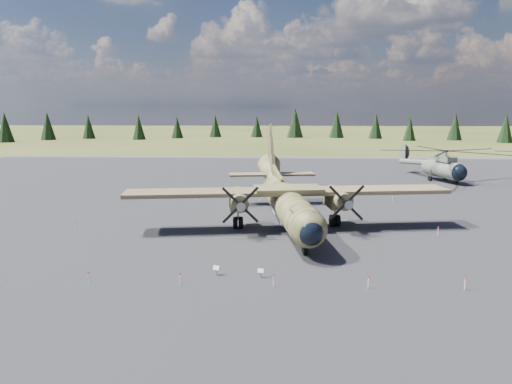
{
  "coord_description": "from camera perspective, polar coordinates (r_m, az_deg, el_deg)",
  "views": [
    {
      "loc": [
        2.32,
        -43.86,
        11.41
      ],
      "look_at": [
        0.14,
        2.0,
        3.48
      ],
      "focal_mm": 35.0,
      "sensor_mm": 36.0,
      "label": 1
    }
  ],
  "objects": [
    {
      "name": "barrier_fence",
      "position": [
        45.2,
        -0.89,
        -4.16
      ],
      "size": [
        33.12,
        29.62,
        0.85
      ],
      "color": "white",
      "rests_on": "ground"
    },
    {
      "name": "info_placard_left",
      "position": [
        34.5,
        -4.57,
        -8.74
      ],
      "size": [
        0.48,
        0.31,
        0.69
      ],
      "rotation": [
        0.0,
        0.0,
        -0.32
      ],
      "color": "gray",
      "rests_on": "ground"
    },
    {
      "name": "ground",
      "position": [
        45.38,
        -0.3,
        -4.76
      ],
      "size": [
        500.0,
        500.0,
        0.0
      ],
      "primitive_type": "plane",
      "color": "brown",
      "rests_on": "ground"
    },
    {
      "name": "apron",
      "position": [
        55.1,
        0.25,
        -2.15
      ],
      "size": [
        120.0,
        120.0,
        0.04
      ],
      "primitive_type": "cube",
      "color": "#545358",
      "rests_on": "ground"
    },
    {
      "name": "transport_plane",
      "position": [
        47.69,
        3.47,
        -0.55
      ],
      "size": [
        30.21,
        27.26,
        9.94
      ],
      "rotation": [
        0.0,
        0.0,
        0.14
      ],
      "color": "#3F4123",
      "rests_on": "ground"
    },
    {
      "name": "info_placard_right",
      "position": [
        33.93,
        0.53,
        -9.08
      ],
      "size": [
        0.44,
        0.27,
        0.65
      ],
      "rotation": [
        0.0,
        0.0,
        -0.24
      ],
      "color": "gray",
      "rests_on": "ground"
    },
    {
      "name": "treeline",
      "position": [
        43.52,
        -5.57,
        0.86
      ],
      "size": [
        295.29,
        291.44,
        10.87
      ],
      "color": "black",
      "rests_on": "ground"
    },
    {
      "name": "helicopter_near",
      "position": [
        80.98,
        20.64,
        3.54
      ],
      "size": [
        24.17,
        24.63,
        4.88
      ],
      "rotation": [
        0.0,
        0.0,
        0.31
      ],
      "color": "slate",
      "rests_on": "ground"
    }
  ]
}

